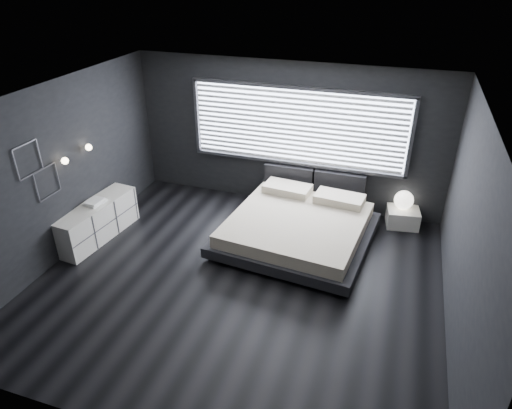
% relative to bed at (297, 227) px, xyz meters
% --- Properties ---
extents(room, '(6.04, 6.00, 2.80)m').
position_rel_bed_xyz_m(room, '(-0.59, -1.35, 1.11)').
color(room, black).
rests_on(room, ground).
extents(window, '(4.14, 0.09, 1.52)m').
position_rel_bed_xyz_m(window, '(-0.39, 1.35, 1.32)').
color(window, white).
rests_on(window, ground).
extents(headboard, '(1.96, 0.16, 0.52)m').
position_rel_bed_xyz_m(headboard, '(-0.00, 1.29, 0.28)').
color(headboard, black).
rests_on(headboard, ground).
extents(sconce_near, '(0.18, 0.11, 0.11)m').
position_rel_bed_xyz_m(sconce_near, '(-3.47, -1.30, 1.31)').
color(sconce_near, silver).
rests_on(sconce_near, ground).
extents(sconce_far, '(0.18, 0.11, 0.11)m').
position_rel_bed_xyz_m(sconce_far, '(-3.47, -0.70, 1.31)').
color(sconce_far, silver).
rests_on(sconce_far, ground).
extents(wall_art_upper, '(0.01, 0.48, 0.48)m').
position_rel_bed_xyz_m(wall_art_upper, '(-3.56, -1.90, 1.56)').
color(wall_art_upper, '#47474C').
rests_on(wall_art_upper, ground).
extents(wall_art_lower, '(0.01, 0.48, 0.48)m').
position_rel_bed_xyz_m(wall_art_lower, '(-3.56, -1.65, 1.09)').
color(wall_art_lower, '#47474C').
rests_on(wall_art_lower, ground).
extents(bed, '(2.67, 2.57, 0.63)m').
position_rel_bed_xyz_m(bed, '(0.00, 0.00, 0.00)').
color(bed, black).
rests_on(bed, ground).
extents(nightstand, '(0.63, 0.55, 0.33)m').
position_rel_bed_xyz_m(nightstand, '(1.72, 1.15, -0.13)').
color(nightstand, silver).
rests_on(nightstand, ground).
extents(orb_lamp, '(0.35, 0.35, 0.35)m').
position_rel_bed_xyz_m(orb_lamp, '(1.69, 1.19, 0.21)').
color(orb_lamp, white).
rests_on(orb_lamp, nightstand).
extents(dresser, '(0.64, 1.70, 0.66)m').
position_rel_bed_xyz_m(dresser, '(-3.37, -0.95, 0.04)').
color(dresser, silver).
rests_on(dresser, ground).
extents(book_stack, '(0.31, 0.38, 0.07)m').
position_rel_bed_xyz_m(book_stack, '(-3.36, -0.93, 0.40)').
color(book_stack, white).
rests_on(book_stack, dresser).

